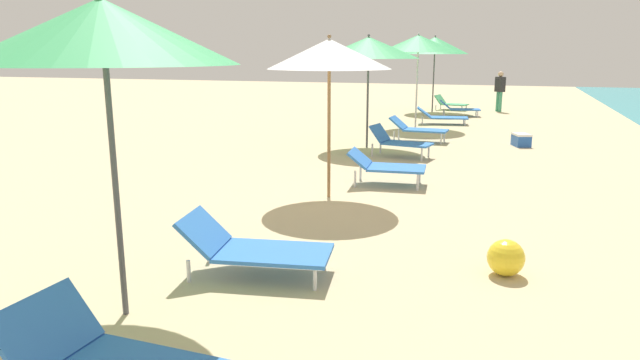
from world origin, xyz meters
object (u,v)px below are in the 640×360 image
at_px(umbrella_farthest, 435,46).
at_px(lounger_farthest_inland, 459,108).
at_px(lounger_farthest_shoreside, 450,103).
at_px(umbrella_fourth, 329,54).
at_px(person_walking_near, 500,88).
at_px(lounger_fourth_shoreside, 386,166).
at_px(umbrella_fifth, 369,48).
at_px(lounger_fifth_inland, 399,141).
at_px(beach_ball, 506,258).
at_px(umbrella_third, 103,32).
at_px(lounger_sixth_shoreside, 441,116).
at_px(lounger_fifth_shoreside, 418,128).
at_px(umbrella_sixth, 418,44).
at_px(lounger_third_shoreside, 253,247).
at_px(cooler_box, 521,140).

xyz_separation_m(umbrella_farthest, lounger_farthest_inland, (1.10, -1.18, -2.16)).
bearing_deg(lounger_farthest_shoreside, umbrella_fourth, -79.91).
xyz_separation_m(lounger_farthest_shoreside, person_walking_near, (1.82, -0.05, 0.63)).
relative_size(lounger_farthest_shoreside, lounger_farthest_inland, 0.91).
xyz_separation_m(lounger_fourth_shoreside, lounger_farthest_shoreside, (-0.40, 13.48, -0.06)).
xyz_separation_m(umbrella_fifth, lounger_fifth_inland, (0.95, -0.98, -1.95)).
distance_m(umbrella_fourth, beach_ball, 4.09).
bearing_deg(umbrella_third, lounger_sixth_shoreside, 86.42).
relative_size(umbrella_farthest, lounger_farthest_shoreside, 2.12).
bearing_deg(umbrella_fifth, lounger_fourth_shoreside, -71.03).
bearing_deg(lounger_fifth_shoreside, lounger_fifth_inland, -88.47).
bearing_deg(umbrella_sixth, person_walking_near, 68.78).
bearing_deg(beach_ball, umbrella_fourth, 137.69).
bearing_deg(umbrella_fifth, umbrella_farthest, 88.02).
xyz_separation_m(lounger_fourth_shoreside, lounger_fifth_shoreside, (-0.28, 4.93, 0.00)).
bearing_deg(umbrella_third, umbrella_fourth, 84.79).
distance_m(lounger_third_shoreside, person_walking_near, 17.85).
bearing_deg(lounger_fifth_shoreside, cooler_box, 4.51).
relative_size(lounger_sixth_shoreside, beach_ball, 4.44).
distance_m(umbrella_fifth, person_walking_near, 10.24).
distance_m(umbrella_fourth, umbrella_farthest, 13.50).
height_order(lounger_third_shoreside, cooler_box, lounger_third_shoreside).
distance_m(lounger_fourth_shoreside, lounger_sixth_shoreside, 8.75).
xyz_separation_m(umbrella_third, beach_ball, (3.05, 1.95, -2.15)).
relative_size(umbrella_sixth, lounger_farthest_shoreside, 2.07).
height_order(umbrella_third, cooler_box, umbrella_third).
xyz_separation_m(lounger_fifth_shoreside, beach_ball, (2.28, -8.44, -0.15)).
distance_m(umbrella_fourth, lounger_sixth_shoreside, 10.04).
bearing_deg(umbrella_fourth, umbrella_fifth, 97.30).
height_order(lounger_third_shoreside, umbrella_fifth, umbrella_fifth).
height_order(lounger_sixth_shoreside, lounger_farthest_inland, lounger_farthest_inland).
distance_m(umbrella_fourth, lounger_fifth_shoreside, 6.31).
distance_m(umbrella_farthest, lounger_farthest_shoreside, 2.49).
bearing_deg(lounger_third_shoreside, lounger_fifth_shoreside, 79.39).
distance_m(lounger_fifth_inland, cooler_box, 3.45).
bearing_deg(lounger_farthest_inland, cooler_box, -81.60).
distance_m(lounger_fifth_inland, lounger_farthest_inland, 8.57).
relative_size(umbrella_fourth, lounger_farthest_inland, 1.67).
bearing_deg(lounger_fifth_inland, person_walking_near, 90.44).
distance_m(umbrella_farthest, beach_ball, 16.34).
relative_size(lounger_third_shoreside, lounger_sixth_shoreside, 0.95).
bearing_deg(lounger_fifth_inland, umbrella_farthest, 103.30).
xyz_separation_m(umbrella_third, lounger_third_shoreside, (0.66, 1.15, -2.04)).
distance_m(lounger_third_shoreside, lounger_farthest_shoreside, 17.79).
relative_size(lounger_fourth_shoreside, lounger_fifth_shoreside, 0.93).
bearing_deg(lounger_fourth_shoreside, lounger_third_shoreside, -101.13).
distance_m(umbrella_third, person_walking_near, 19.10).
height_order(umbrella_farthest, cooler_box, umbrella_farthest).
bearing_deg(person_walking_near, lounger_fifth_shoreside, 36.44).
bearing_deg(lounger_farthest_inland, lounger_sixth_shoreside, -106.86).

